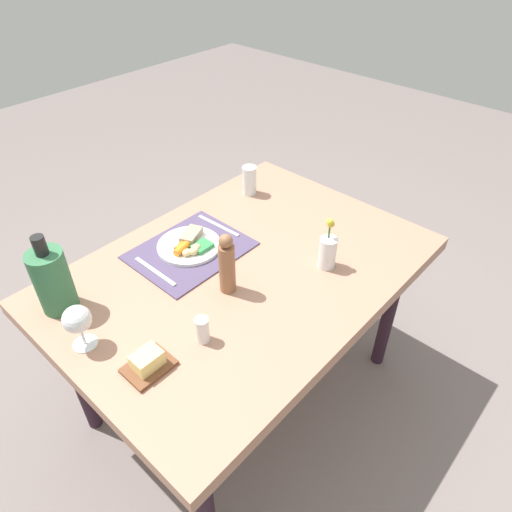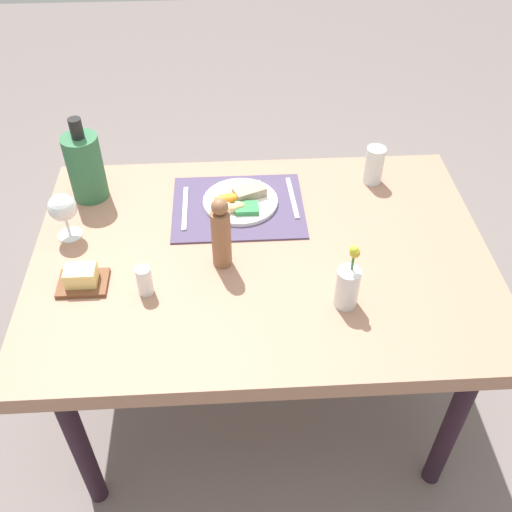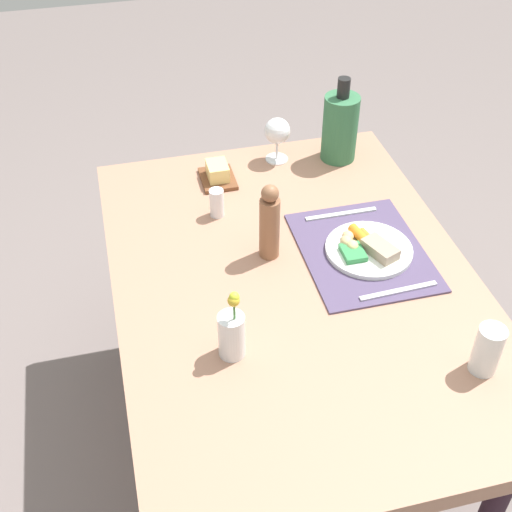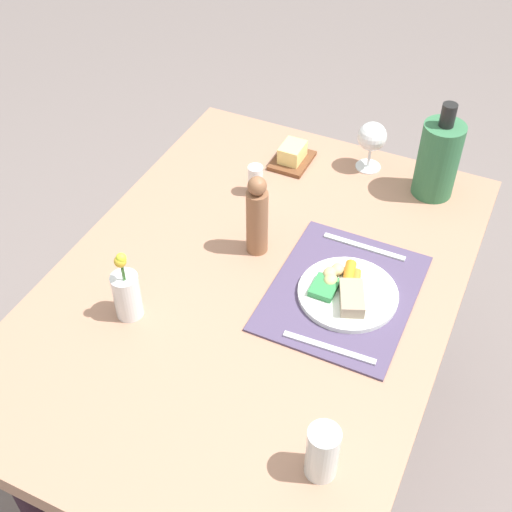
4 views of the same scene
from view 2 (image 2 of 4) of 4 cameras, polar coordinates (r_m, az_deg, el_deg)
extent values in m
plane|color=slate|center=(2.17, 0.41, -13.29)|extent=(8.00, 8.00, 0.00)
cube|color=#A8785F|center=(1.65, 0.52, -0.18)|extent=(1.28, 0.91, 0.05)
cylinder|color=#2D1A26|center=(2.23, 13.64, -0.15)|extent=(0.06, 0.06, 0.65)
cylinder|color=#2D1A26|center=(2.19, -14.15, -1.24)|extent=(0.06, 0.06, 0.65)
cylinder|color=#2D1A26|center=(1.82, 18.77, -15.17)|extent=(0.06, 0.06, 0.65)
cylinder|color=#2D1A26|center=(1.77, -17.02, -17.00)|extent=(0.06, 0.06, 0.65)
cube|color=#4E4161|center=(1.78, -1.76, 4.84)|extent=(0.40, 0.32, 0.01)
cylinder|color=white|center=(1.79, -1.54, 5.36)|extent=(0.23, 0.23, 0.01)
cube|color=tan|center=(1.79, -0.65, 6.27)|extent=(0.11, 0.09, 0.03)
cylinder|color=orange|center=(1.78, -2.67, 5.86)|extent=(0.06, 0.03, 0.02)
cylinder|color=orange|center=(1.77, -2.95, 5.54)|extent=(0.07, 0.04, 0.03)
ellipsoid|color=#C9C278|center=(1.74, -1.68, 4.93)|extent=(0.04, 0.03, 0.03)
ellipsoid|color=tan|center=(1.73, -2.32, 4.72)|extent=(0.04, 0.03, 0.03)
ellipsoid|color=#DBB57C|center=(1.74, -3.01, 4.91)|extent=(0.04, 0.03, 0.02)
cube|color=#328648|center=(1.74, -0.92, 4.71)|extent=(0.07, 0.06, 0.02)
cube|color=silver|center=(1.82, 3.58, 5.74)|extent=(0.02, 0.21, 0.00)
cube|color=silver|center=(1.78, -6.97, 4.69)|extent=(0.01, 0.21, 0.00)
cube|color=brown|center=(1.60, -16.58, -2.56)|extent=(0.13, 0.10, 0.01)
cube|color=#F6DA7F|center=(1.58, -16.79, -1.82)|extent=(0.08, 0.06, 0.05)
cylinder|color=white|center=(1.52, -10.87, -2.38)|extent=(0.04, 0.04, 0.08)
cylinder|color=silver|center=(1.47, 8.92, -3.07)|extent=(0.06, 0.06, 0.11)
cylinder|color=#3F7233|center=(1.46, 9.28, -2.15)|extent=(0.00, 0.00, 0.17)
sphere|color=gold|center=(1.40, 9.67, 0.31)|extent=(0.03, 0.03, 0.03)
cylinder|color=#3F7233|center=(1.46, 9.20, -1.97)|extent=(0.00, 0.00, 0.18)
sphere|color=#CFDE32|center=(1.39, 9.60, 0.63)|extent=(0.02, 0.02, 0.02)
cylinder|color=white|center=(1.77, -17.75, 1.98)|extent=(0.07, 0.07, 0.00)
cylinder|color=white|center=(1.75, -17.98, 2.81)|extent=(0.01, 0.01, 0.06)
sphere|color=white|center=(1.71, -18.45, 4.53)|extent=(0.08, 0.08, 0.08)
cylinder|color=#336D45|center=(1.85, -16.37, 8.32)|extent=(0.11, 0.11, 0.21)
cylinder|color=black|center=(1.78, -17.23, 11.87)|extent=(0.04, 0.04, 0.06)
cylinder|color=silver|center=(1.90, 11.50, 8.72)|extent=(0.06, 0.06, 0.12)
cylinder|color=silver|center=(1.91, 11.39, 8.11)|extent=(0.06, 0.06, 0.07)
cylinder|color=#8D5D3F|center=(1.54, -3.41, 1.68)|extent=(0.05, 0.05, 0.17)
sphere|color=#8D5D3F|center=(1.48, -3.59, 4.84)|extent=(0.04, 0.04, 0.04)
camera|label=1|loc=(0.86, -71.17, 10.24)|focal=32.49mm
camera|label=3|loc=(1.51, 63.79, 24.83)|focal=47.33mm
camera|label=4|loc=(1.99, 38.08, 37.31)|focal=47.37mm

